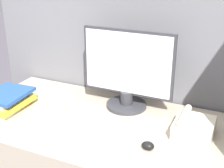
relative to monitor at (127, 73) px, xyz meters
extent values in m
cube|color=slate|center=(-0.02, 0.19, -0.06)|extent=(1.94, 0.04, 1.74)
cylinder|color=#333338|center=(0.00, 0.00, -0.19)|extent=(0.23, 0.23, 0.02)
cylinder|color=#333338|center=(0.00, 0.00, -0.15)|extent=(0.07, 0.07, 0.07)
cube|color=#333338|center=(0.00, 0.00, 0.06)|extent=(0.52, 0.02, 0.37)
cube|color=silver|center=(0.00, -0.01, 0.06)|extent=(0.49, 0.01, 0.34)
cube|color=silver|center=(-0.01, -0.33, -0.19)|extent=(0.41, 0.17, 0.02)
ellipsoid|color=black|center=(0.24, -0.35, -0.19)|extent=(0.06, 0.05, 0.04)
cylinder|color=white|center=(-0.30, -0.25, -0.15)|extent=(0.07, 0.07, 0.10)
cylinder|color=white|center=(-0.30, -0.25, -0.10)|extent=(0.08, 0.08, 0.01)
cube|color=silver|center=(-0.61, -0.31, -0.19)|extent=(0.18, 0.25, 0.02)
cube|color=gold|center=(-0.62, -0.30, -0.17)|extent=(0.24, 0.27, 0.03)
cube|color=#C6B78C|center=(-0.62, -0.30, -0.14)|extent=(0.19, 0.24, 0.02)
cube|color=#264C8C|center=(-0.60, -0.29, -0.12)|extent=(0.23, 0.27, 0.02)
cube|color=beige|center=(0.41, -0.15, -0.17)|extent=(0.18, 0.20, 0.08)
cube|color=white|center=(0.43, -0.17, -0.13)|extent=(0.08, 0.09, 0.00)
cylinder|color=beige|center=(0.36, -0.15, -0.11)|extent=(0.04, 0.18, 0.04)
camera|label=1|loc=(0.59, -1.49, 0.60)|focal=50.00mm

